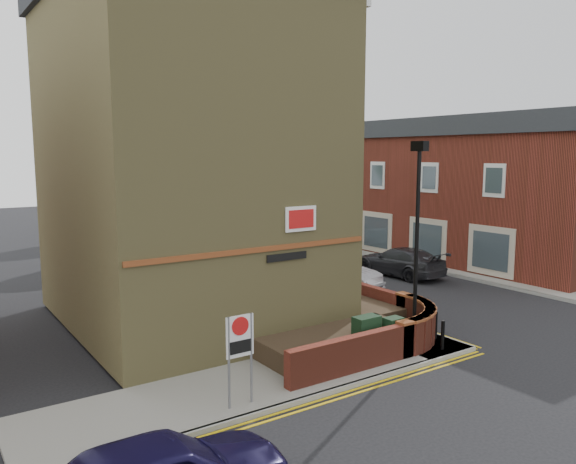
# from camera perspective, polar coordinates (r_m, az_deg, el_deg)

# --- Properties ---
(ground) EXTENTS (120.00, 120.00, 0.00)m
(ground) POSITION_cam_1_polar(r_m,az_deg,el_deg) (16.52, 11.82, -13.67)
(ground) COLOR black
(ground) RESTS_ON ground
(pavement_corner) EXTENTS (13.00, 3.00, 0.12)m
(pavement_corner) POSITION_cam_1_polar(r_m,az_deg,el_deg) (15.50, -1.71, -14.75)
(pavement_corner) COLOR gray
(pavement_corner) RESTS_ON ground
(pavement_main) EXTENTS (2.00, 32.00, 0.12)m
(pavement_main) POSITION_cam_1_polar(r_m,az_deg,el_deg) (30.25, -7.74, -3.56)
(pavement_main) COLOR gray
(pavement_main) RESTS_ON ground
(pavement_far) EXTENTS (4.00, 40.00, 0.12)m
(pavement_far) POSITION_cam_1_polar(r_m,az_deg,el_deg) (34.29, 11.30, -2.29)
(pavement_far) COLOR gray
(pavement_far) RESTS_ON ground
(kerb_side) EXTENTS (13.00, 0.15, 0.12)m
(kerb_side) POSITION_cam_1_polar(r_m,az_deg,el_deg) (14.36, 1.65, -16.66)
(kerb_side) COLOR gray
(kerb_side) RESTS_ON ground
(kerb_main_near) EXTENTS (0.15, 32.00, 0.12)m
(kerb_main_near) POSITION_cam_1_polar(r_m,az_deg,el_deg) (30.70, -6.07, -3.36)
(kerb_main_near) COLOR gray
(kerb_main_near) RESTS_ON ground
(kerb_main_far) EXTENTS (0.15, 40.00, 0.12)m
(kerb_main_far) POSITION_cam_1_polar(r_m,az_deg,el_deg) (32.91, 8.86, -2.65)
(kerb_main_far) COLOR gray
(kerb_main_far) RESTS_ON ground
(yellow_lines_side) EXTENTS (13.00, 0.28, 0.01)m
(yellow_lines_side) POSITION_cam_1_polar(r_m,az_deg,el_deg) (14.20, 2.27, -17.20)
(yellow_lines_side) COLOR gold
(yellow_lines_side) RESTS_ON ground
(yellow_lines_main) EXTENTS (0.28, 32.00, 0.01)m
(yellow_lines_main) POSITION_cam_1_polar(r_m,az_deg,el_deg) (30.83, -5.66, -3.41)
(yellow_lines_main) COLOR gold
(yellow_lines_main) RESTS_ON ground
(corner_building) EXTENTS (8.95, 10.40, 13.60)m
(corner_building) POSITION_cam_1_polar(r_m,az_deg,el_deg) (20.35, -10.20, 8.33)
(corner_building) COLOR olive
(corner_building) RESTS_ON ground
(garden_wall) EXTENTS (6.80, 6.00, 1.20)m
(garden_wall) POSITION_cam_1_polar(r_m,az_deg,el_deg) (18.22, 6.05, -11.46)
(garden_wall) COLOR maroon
(garden_wall) RESTS_ON ground
(lamppost) EXTENTS (0.25, 0.50, 6.30)m
(lamppost) POSITION_cam_1_polar(r_m,az_deg,el_deg) (17.58, 12.94, -1.09)
(lamppost) COLOR black
(lamppost) RESTS_ON pavement_corner
(utility_cabinet_large) EXTENTS (0.80, 0.45, 1.20)m
(utility_cabinet_large) POSITION_cam_1_polar(r_m,az_deg,el_deg) (16.95, 7.96, -10.43)
(utility_cabinet_large) COLOR black
(utility_cabinet_large) RESTS_ON pavement_corner
(utility_cabinet_small) EXTENTS (0.55, 0.40, 1.10)m
(utility_cabinet_small) POSITION_cam_1_polar(r_m,az_deg,el_deg) (17.29, 10.63, -10.29)
(utility_cabinet_small) COLOR black
(utility_cabinet_small) RESTS_ON pavement_corner
(bollard_near) EXTENTS (0.11, 0.11, 0.90)m
(bollard_near) POSITION_cam_1_polar(r_m,az_deg,el_deg) (17.99, 15.44, -10.05)
(bollard_near) COLOR black
(bollard_near) RESTS_ON pavement_corner
(bollard_far) EXTENTS (0.11, 0.11, 0.90)m
(bollard_far) POSITION_cam_1_polar(r_m,az_deg,el_deg) (18.92, 14.77, -9.13)
(bollard_far) COLOR black
(bollard_far) RESTS_ON pavement_corner
(zone_sign) EXTENTS (0.72, 0.07, 2.20)m
(zone_sign) POSITION_cam_1_polar(r_m,az_deg,el_deg) (13.41, -4.90, -11.21)
(zone_sign) COLOR slate
(zone_sign) RESTS_ON pavement_corner
(far_terrace) EXTENTS (5.40, 30.40, 8.00)m
(far_terrace) POSITION_cam_1_polar(r_m,az_deg,el_deg) (37.73, 8.72, 4.78)
(far_terrace) COLOR maroon
(far_terrace) RESTS_ON ground
(far_terrace_cream) EXTENTS (5.40, 12.40, 8.00)m
(far_terrace_cream) POSITION_cam_1_polar(r_m,az_deg,el_deg) (54.97, -6.43, 5.78)
(far_terrace_cream) COLOR beige
(far_terrace_cream) RESTS_ON ground
(tree_near) EXTENTS (3.64, 3.65, 6.70)m
(tree_near) POSITION_cam_1_polar(r_m,az_deg,el_deg) (27.95, -6.12, 5.13)
(tree_near) COLOR #382B1E
(tree_near) RESTS_ON pavement_main
(tree_mid) EXTENTS (4.03, 4.03, 7.42)m
(tree_mid) POSITION_cam_1_polar(r_m,az_deg,el_deg) (35.19, -12.33, 6.36)
(tree_mid) COLOR #382B1E
(tree_mid) RESTS_ON pavement_main
(tree_far) EXTENTS (3.81, 3.81, 7.00)m
(tree_far) POSITION_cam_1_polar(r_m,az_deg,el_deg) (42.71, -16.37, 6.08)
(tree_far) COLOR #382B1E
(tree_far) RESTS_ON pavement_main
(traffic_light_assembly) EXTENTS (0.20, 0.16, 4.20)m
(traffic_light_assembly) POSITION_cam_1_polar(r_m,az_deg,el_deg) (38.21, -13.34, 2.81)
(traffic_light_assembly) COLOR black
(traffic_light_assembly) RESTS_ON pavement_main
(silver_car_near) EXTENTS (2.85, 4.86, 1.51)m
(silver_car_near) POSITION_cam_1_polar(r_m,az_deg,el_deg) (25.32, 4.51, -4.15)
(silver_car_near) COLOR #A8A8AF
(silver_car_near) RESTS_ON ground
(red_car_main) EXTENTS (4.07, 5.33, 1.35)m
(red_car_main) POSITION_cam_1_polar(r_m,az_deg,el_deg) (36.43, -8.58, -0.65)
(red_car_main) COLOR #9A2910
(red_car_main) RESTS_ON ground
(grey_car_far) EXTENTS (2.28, 5.02, 1.42)m
(grey_car_far) POSITION_cam_1_polar(r_m,az_deg,el_deg) (28.68, 11.27, -2.94)
(grey_car_far) COLOR #29292D
(grey_car_far) RESTS_ON ground
(silver_car_far) EXTENTS (2.49, 4.27, 1.36)m
(silver_car_far) POSITION_cam_1_polar(r_m,az_deg,el_deg) (34.34, 4.21, -1.09)
(silver_car_far) COLOR #A7A8AF
(silver_car_far) RESTS_ON ground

